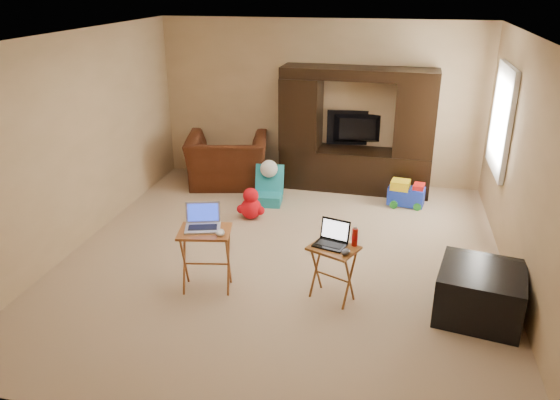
% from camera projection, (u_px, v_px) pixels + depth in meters
% --- Properties ---
extents(floor, '(5.50, 5.50, 0.00)m').
position_uv_depth(floor, '(284.00, 257.00, 6.42)').
color(floor, '#C9AE8B').
rests_on(floor, ground).
extents(ceiling, '(5.50, 5.50, 0.00)m').
position_uv_depth(ceiling, '(284.00, 36.00, 5.47)').
color(ceiling, silver).
rests_on(ceiling, ground).
extents(wall_back, '(5.00, 0.00, 5.00)m').
position_uv_depth(wall_back, '(320.00, 103.00, 8.44)').
color(wall_back, tan).
rests_on(wall_back, ground).
extents(wall_front, '(5.00, 0.00, 5.00)m').
position_uv_depth(wall_front, '(196.00, 283.00, 3.46)').
color(wall_front, tan).
rests_on(wall_front, ground).
extents(wall_left, '(0.00, 5.50, 5.50)m').
position_uv_depth(wall_left, '(77.00, 142.00, 6.43)').
color(wall_left, tan).
rests_on(wall_left, ground).
extents(wall_right, '(0.00, 5.50, 5.50)m').
position_uv_depth(wall_right, '(528.00, 171.00, 5.46)').
color(wall_right, tan).
rests_on(wall_right, ground).
extents(window_pane, '(0.00, 1.20, 1.20)m').
position_uv_depth(window_pane, '(503.00, 120.00, 6.81)').
color(window_pane, white).
rests_on(window_pane, ground).
extents(window_frame, '(0.06, 1.14, 1.34)m').
position_uv_depth(window_frame, '(502.00, 120.00, 6.81)').
color(window_frame, white).
rests_on(window_frame, ground).
extents(entertainment_center, '(2.28, 0.65, 1.85)m').
position_uv_depth(entertainment_center, '(356.00, 130.00, 8.16)').
color(entertainment_center, black).
rests_on(entertainment_center, floor).
extents(television, '(0.95, 0.24, 0.54)m').
position_uv_depth(television, '(358.00, 129.00, 8.37)').
color(television, black).
rests_on(television, entertainment_center).
extents(recliner, '(1.42, 1.30, 0.79)m').
position_uv_depth(recliner, '(228.00, 161.00, 8.51)').
color(recliner, '#4C2010').
rests_on(recliner, floor).
extents(child_rocker, '(0.45, 0.51, 0.55)m').
position_uv_depth(child_rocker, '(267.00, 186.00, 7.84)').
color(child_rocker, teal).
rests_on(child_rocker, floor).
extents(plush_toy, '(0.40, 0.33, 0.44)m').
position_uv_depth(plush_toy, '(251.00, 203.00, 7.36)').
color(plush_toy, red).
rests_on(plush_toy, floor).
extents(push_toy, '(0.56, 0.44, 0.38)m').
position_uv_depth(push_toy, '(406.00, 193.00, 7.79)').
color(push_toy, blue).
rests_on(push_toy, floor).
extents(ottoman, '(0.90, 0.90, 0.50)m').
position_uv_depth(ottoman, '(480.00, 293.00, 5.21)').
color(ottoman, black).
rests_on(ottoman, floor).
extents(tray_table_left, '(0.58, 0.50, 0.68)m').
position_uv_depth(tray_table_left, '(206.00, 260.00, 5.64)').
color(tray_table_left, '#AD632A').
rests_on(tray_table_left, floor).
extents(tray_table_right, '(0.56, 0.51, 0.58)m').
position_uv_depth(tray_table_right, '(333.00, 273.00, 5.48)').
color(tray_table_right, brown).
rests_on(tray_table_right, floor).
extents(laptop_left, '(0.42, 0.38, 0.24)m').
position_uv_depth(laptop_left, '(202.00, 218.00, 5.50)').
color(laptop_left, '#AFAEB3').
rests_on(laptop_left, tray_table_left).
extents(laptop_right, '(0.37, 0.33, 0.24)m').
position_uv_depth(laptop_right, '(330.00, 235.00, 5.35)').
color(laptop_right, black).
rests_on(laptop_right, tray_table_right).
extents(mouse_left, '(0.12, 0.16, 0.06)m').
position_uv_depth(mouse_left, '(220.00, 233.00, 5.40)').
color(mouse_left, white).
rests_on(mouse_left, tray_table_left).
extents(mouse_right, '(0.11, 0.14, 0.05)m').
position_uv_depth(mouse_right, '(346.00, 252.00, 5.22)').
color(mouse_right, '#3E3D42').
rests_on(mouse_right, tray_table_right).
extents(water_bottle, '(0.06, 0.06, 0.18)m').
position_uv_depth(water_bottle, '(355.00, 237.00, 5.37)').
color(water_bottle, '#B7150B').
rests_on(water_bottle, tray_table_right).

